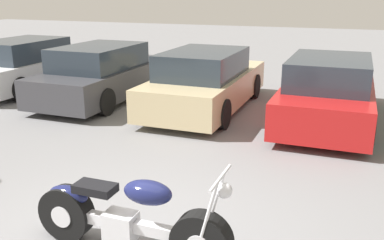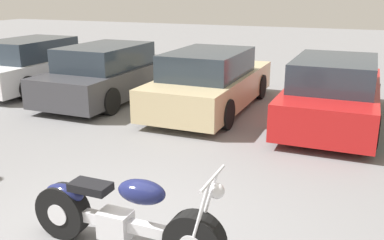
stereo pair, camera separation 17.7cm
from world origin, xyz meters
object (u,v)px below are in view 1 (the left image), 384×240
Objects in this scene: motorcycle at (127,218)px; parked_car_dark_grey at (105,74)px; parked_car_red at (328,92)px; parked_car_champagne at (206,82)px; parked_car_white at (28,65)px.

parked_car_dark_grey reaches higher than motorcycle.
parked_car_dark_grey is at bearing 123.84° from motorcycle.
parked_car_dark_grey is at bearing 179.51° from parked_car_red.
motorcycle is 6.91m from parked_car_dark_grey.
parked_car_white is at bearing 176.26° from parked_car_champagne.
parked_car_red is (2.72, -0.05, 0.00)m from parked_car_champagne.
parked_car_champagne is (2.72, 0.00, 0.00)m from parked_car_dark_grey.
parked_car_white is 1.00× the size of parked_car_dark_grey.
parked_car_red is at bearing -0.49° from parked_car_dark_grey.
parked_car_champagne is (-1.13, 5.74, 0.25)m from motorcycle.
parked_car_white is at bearing 177.16° from parked_car_red.
parked_car_red is (8.16, -0.41, 0.00)m from parked_car_white.
parked_car_dark_grey is at bearing -7.51° from parked_car_white.
parked_car_white and parked_car_dark_grey have the same top height.
parked_car_dark_grey is 2.72m from parked_car_champagne.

